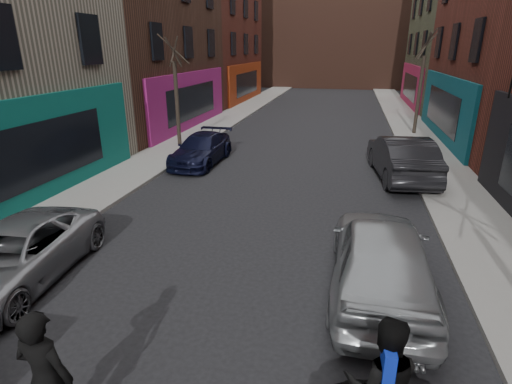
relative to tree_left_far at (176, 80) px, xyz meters
The scene contains 10 objects.
sidewalk_left 12.45m from the tree_left_far, 90.24° to the left, with size 2.50×84.00×0.13m, color gray.
sidewalk_right 17.61m from the tree_left_far, 43.95° to the left, with size 2.50×84.00×0.13m, color gray.
building_far 38.67m from the tree_left_far, 80.73° to the left, with size 40.00×10.00×14.00m, color #47281E.
tree_left_far is the anchor object (origin of this frame).
tree_right_far 13.78m from the tree_left_far, 25.82° to the left, with size 2.00×2.00×6.80m, color black, non-canonical shape.
parked_left_far 13.14m from the tree_left_far, 82.85° to the right, with size 2.16×4.67×1.30m, color gray.
parked_left_end 4.41m from the tree_left_far, 50.25° to the right, with size 1.81×4.46×1.29m, color black.
parked_right_far 14.97m from the tree_left_far, 50.41° to the right, with size 2.00×4.98×1.70m, color gray.
parked_right_end 11.37m from the tree_left_far, 15.35° to the right, with size 1.81×5.19×1.71m, color black.
skateboarder 16.89m from the tree_left_far, 72.16° to the right, with size 0.72×0.47×1.96m, color black.
Camera 1 is at (2.32, -1.08, 4.94)m, focal length 28.00 mm.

